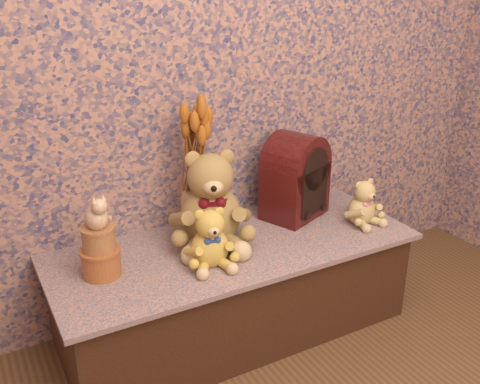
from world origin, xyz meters
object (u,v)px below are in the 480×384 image
object	(u,v)px
cathedral_radio	(295,175)
biscuit_tin_lower	(101,263)
teddy_small	(362,199)
teddy_medium	(209,234)
cat_figurine	(96,210)
ceramic_vase	(197,213)
teddy_large	(210,193)

from	to	relation	value
cathedral_radio	biscuit_tin_lower	xyz separation A→B (m)	(-0.88, -0.10, -0.14)
teddy_small	biscuit_tin_lower	bearing A→B (deg)	171.15
teddy_medium	cat_figurine	world-z (taller)	cat_figurine
biscuit_tin_lower	cat_figurine	bearing A→B (deg)	0.00
teddy_small	cathedral_radio	size ratio (longest dim) A/B	0.56
cathedral_radio	ceramic_vase	world-z (taller)	cathedral_radio
teddy_large	cathedral_radio	distance (m)	0.43
biscuit_tin_lower	teddy_small	bearing A→B (deg)	-5.24
teddy_small	ceramic_vase	xyz separation A→B (m)	(-0.67, 0.22, -0.00)
biscuit_tin_lower	cat_figurine	xyz separation A→B (m)	(0.00, 0.00, 0.20)
cat_figurine	cathedral_radio	bearing A→B (deg)	-6.06
cathedral_radio	biscuit_tin_lower	size ratio (longest dim) A/B	2.74
biscuit_tin_lower	cat_figurine	distance (m)	0.20
teddy_medium	biscuit_tin_lower	distance (m)	0.39
ceramic_vase	cat_figurine	size ratio (longest dim) A/B	1.57
teddy_large	cat_figurine	bearing A→B (deg)	-154.46
ceramic_vase	teddy_medium	bearing A→B (deg)	-102.78
ceramic_vase	teddy_small	bearing A→B (deg)	-18.02
ceramic_vase	biscuit_tin_lower	world-z (taller)	ceramic_vase
teddy_large	ceramic_vase	world-z (taller)	teddy_large
teddy_large	teddy_small	bearing A→B (deg)	5.67
cat_figurine	teddy_medium	bearing A→B (deg)	-28.59
cat_figurine	teddy_large	bearing A→B (deg)	-5.86
teddy_large	teddy_medium	xyz separation A→B (m)	(-0.08, -0.16, -0.08)
teddy_medium	biscuit_tin_lower	world-z (taller)	teddy_medium
ceramic_vase	biscuit_tin_lower	distance (m)	0.44
biscuit_tin_lower	teddy_large	bearing A→B (deg)	6.49
teddy_medium	ceramic_vase	size ratio (longest dim) A/B	1.17
ceramic_vase	biscuit_tin_lower	size ratio (longest dim) A/B	1.51
teddy_medium	cathedral_radio	world-z (taller)	cathedral_radio
ceramic_vase	cat_figurine	bearing A→B (deg)	-164.50
teddy_medium	ceramic_vase	bearing A→B (deg)	87.05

